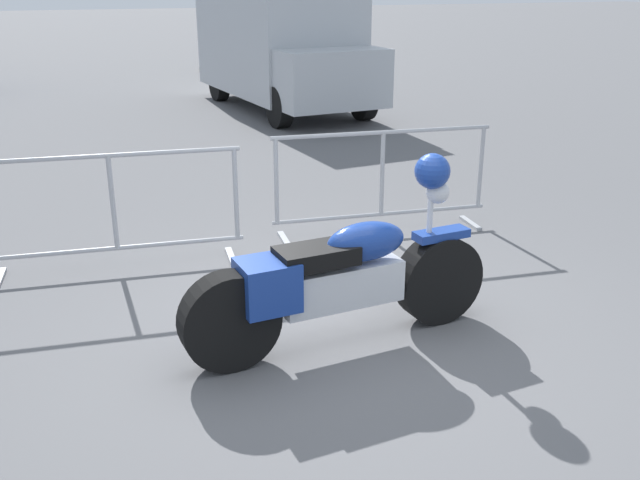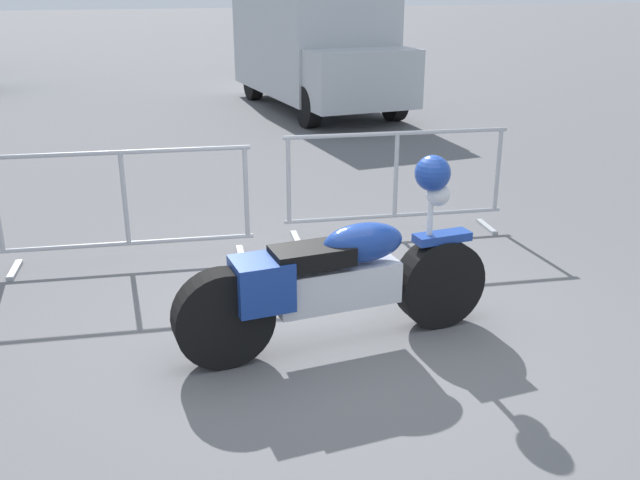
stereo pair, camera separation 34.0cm
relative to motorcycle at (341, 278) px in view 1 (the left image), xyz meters
The scene contains 6 objects.
ground_plane 0.51m from the motorcycle, 69.11° to the left, with size 120.00×120.00×0.00m, color #5B5B5E.
motorcycle is the anchor object (origin of this frame).
crowd_barrier_near 2.41m from the motorcycle, 123.26° to the left, with size 2.26×0.70×1.07m.
crowd_barrier_far 2.41m from the motorcycle, 56.73° to the left, with size 2.26×0.70×1.07m.
delivery_van 9.95m from the motorcycle, 73.52° to the left, with size 2.32×5.13×2.31m.
planter_island 16.21m from the motorcycle, 75.24° to the left, with size 3.23×3.23×1.23m.
Camera 1 is at (-1.86, -4.27, 2.49)m, focal length 40.00 mm.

